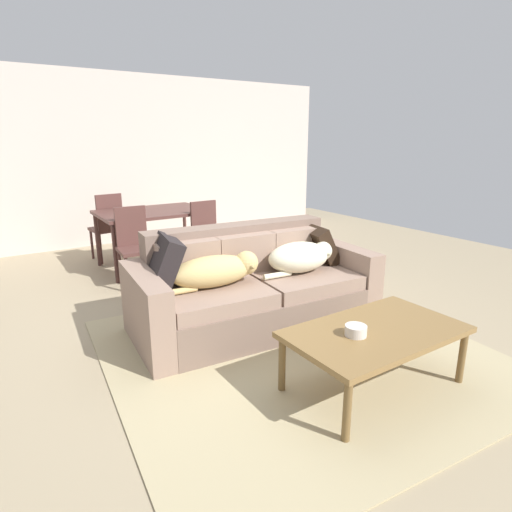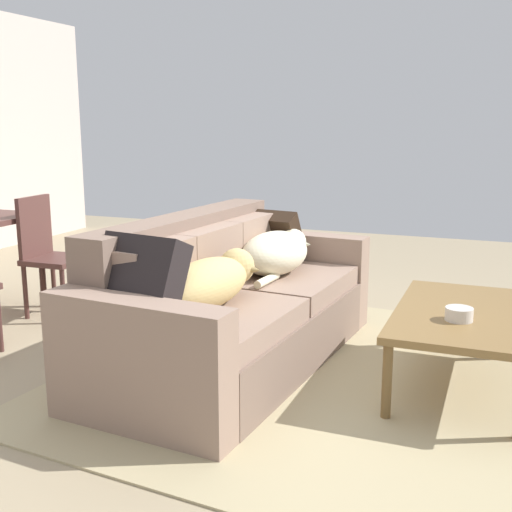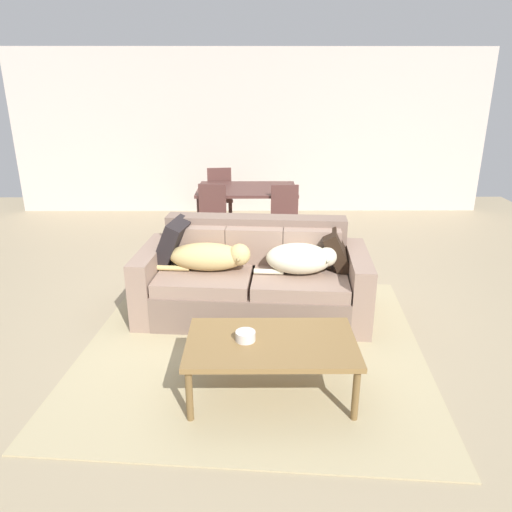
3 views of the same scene
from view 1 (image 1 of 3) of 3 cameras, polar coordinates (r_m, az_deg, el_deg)
The scene contains 14 objects.
ground_plane at distance 4.09m, azimuth -1.41°, elevation -9.04°, with size 10.00×10.00×0.00m, color tan.
back_partition at distance 7.44m, azimuth -18.38°, elevation 12.07°, with size 8.00×0.12×2.70m, color beige.
area_rug at distance 3.60m, azimuth 5.50°, elevation -12.67°, with size 2.90×2.89×0.01m, color tan.
couch at distance 3.97m, azimuth -0.54°, elevation -4.45°, with size 2.27×1.17×0.90m.
dog_on_left_cushion at distance 3.63m, azimuth -5.28°, elevation -1.93°, with size 0.92×0.39×0.27m.
dog_on_right_cushion at distance 4.02m, azimuth 5.99°, elevation -0.10°, with size 0.78×0.44×0.28m.
throw_pillow_by_left_arm at distance 3.63m, azimuth -12.37°, elevation -1.06°, with size 0.15×0.46×0.46m, color black.
throw_pillow_by_right_arm at distance 4.35m, azimuth 8.54°, elevation 1.41°, with size 0.13×0.38×0.38m, color black.
coffee_table at distance 3.07m, azimuth 15.69°, elevation -10.14°, with size 1.22×0.72×0.44m.
bowl_on_coffee_table at distance 2.92m, azimuth 13.22°, elevation -9.67°, with size 0.14×0.14×0.07m, color silver.
dining_table at distance 5.87m, azimuth -13.66°, elevation 5.28°, with size 1.39×0.96×0.77m.
dining_chair_near_left at distance 5.20m, azimuth -15.93°, elevation 1.70°, with size 0.42×0.42×0.93m.
dining_chair_near_right at distance 5.55m, azimuth -6.44°, elevation 2.97°, with size 0.41×0.41×0.92m.
dining_chair_far_left at distance 6.37m, azimuth -19.18°, elevation 4.02°, with size 0.44×0.44×0.96m.
Camera 1 is at (-1.96, -3.17, 1.70)m, focal length 29.92 mm.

